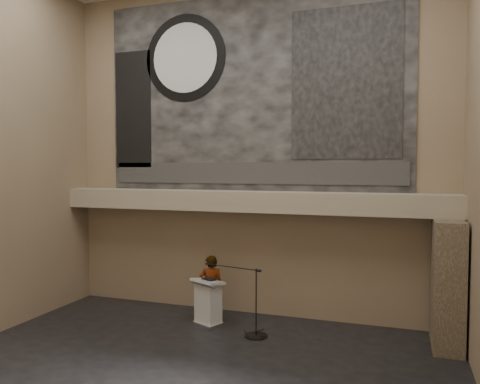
% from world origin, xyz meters
% --- Properties ---
extents(floor, '(10.00, 10.00, 0.00)m').
position_xyz_m(floor, '(0.00, 0.00, 0.00)').
color(floor, black).
rests_on(floor, ground).
extents(wall_back, '(10.00, 0.02, 8.50)m').
position_xyz_m(wall_back, '(0.00, 4.00, 4.25)').
color(wall_back, '#7D6A4F').
rests_on(wall_back, floor).
extents(soffit, '(10.00, 0.80, 0.50)m').
position_xyz_m(soffit, '(0.00, 3.60, 2.95)').
color(soffit, gray).
rests_on(soffit, wall_back).
extents(sprinkler_left, '(0.04, 0.04, 0.06)m').
position_xyz_m(sprinkler_left, '(-1.60, 3.55, 2.67)').
color(sprinkler_left, '#B2893D').
rests_on(sprinkler_left, soffit).
extents(sprinkler_right, '(0.04, 0.04, 0.06)m').
position_xyz_m(sprinkler_right, '(1.90, 3.55, 2.67)').
color(sprinkler_right, '#B2893D').
rests_on(sprinkler_right, soffit).
extents(banner, '(8.00, 0.05, 5.00)m').
position_xyz_m(banner, '(0.00, 3.97, 5.70)').
color(banner, black).
rests_on(banner, wall_back).
extents(banner_text_strip, '(7.76, 0.02, 0.55)m').
position_xyz_m(banner_text_strip, '(0.00, 3.93, 3.65)').
color(banner_text_strip, '#2A2A2A').
rests_on(banner_text_strip, banner).
extents(banner_clock_rim, '(2.30, 0.02, 2.30)m').
position_xyz_m(banner_clock_rim, '(-1.80, 3.93, 6.70)').
color(banner_clock_rim, black).
rests_on(banner_clock_rim, banner).
extents(banner_clock_face, '(1.84, 0.02, 1.84)m').
position_xyz_m(banner_clock_face, '(-1.80, 3.91, 6.70)').
color(banner_clock_face, silver).
rests_on(banner_clock_face, banner).
extents(banner_building_print, '(2.60, 0.02, 3.60)m').
position_xyz_m(banner_building_print, '(2.40, 3.93, 5.80)').
color(banner_building_print, black).
rests_on(banner_building_print, banner).
extents(banner_brick_print, '(1.10, 0.02, 3.20)m').
position_xyz_m(banner_brick_print, '(-3.40, 3.93, 5.40)').
color(banner_brick_print, black).
rests_on(banner_brick_print, banner).
extents(stone_pier, '(0.60, 1.40, 2.70)m').
position_xyz_m(stone_pier, '(4.65, 3.15, 1.35)').
color(stone_pier, '#45392A').
rests_on(stone_pier, floor).
extents(lectern, '(0.88, 0.77, 1.14)m').
position_xyz_m(lectern, '(-0.65, 2.73, 0.55)').
color(lectern, silver).
rests_on(lectern, floor).
extents(binder, '(0.37, 0.34, 0.04)m').
position_xyz_m(binder, '(-0.63, 2.75, 1.12)').
color(binder, black).
rests_on(binder, lectern).
extents(papers, '(0.23, 0.31, 0.00)m').
position_xyz_m(papers, '(-0.78, 2.68, 1.10)').
color(papers, white).
rests_on(papers, lectern).
extents(speaker_person, '(0.70, 0.58, 1.63)m').
position_xyz_m(speaker_person, '(-0.71, 3.07, 0.82)').
color(speaker_person, silver).
rests_on(speaker_person, floor).
extents(mic_stand, '(1.61, 0.56, 1.54)m').
position_xyz_m(mic_stand, '(0.61, 2.40, 0.25)').
color(mic_stand, black).
rests_on(mic_stand, floor).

